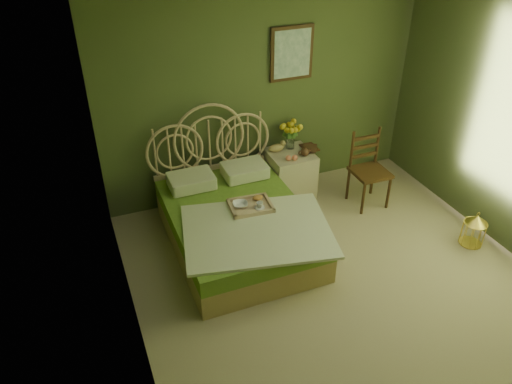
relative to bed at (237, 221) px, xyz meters
name	(u,v)px	position (x,y,z in m)	size (l,w,h in m)	color
floor	(350,297)	(0.74, -1.23, -0.29)	(4.50, 4.50, 0.00)	tan
ceiling	(388,29)	(0.74, -1.23, 2.31)	(4.50, 4.50, 0.00)	silver
wall_back	(264,93)	(0.74, 1.02, 1.01)	(4.00, 4.00, 0.00)	#4D592F
wall_left	(127,240)	(-1.26, -1.23, 1.01)	(4.50, 4.50, 0.00)	#4D592F
wall_art	(292,53)	(1.08, 0.99, 1.46)	(0.54, 0.04, 0.64)	#34210E
bed	(237,221)	(0.00, 0.00, 0.00)	(1.67, 2.12, 1.31)	tan
nightstand	(290,169)	(0.99, 0.72, 0.07)	(0.54, 0.54, 1.02)	beige
chair	(367,164)	(1.79, 0.22, 0.24)	(0.42, 0.42, 0.95)	#34210E
birdcage	(474,230)	(2.44, -1.00, -0.10)	(0.25, 0.25, 0.38)	gold
book_lower	(303,149)	(1.16, 0.73, 0.31)	(0.18, 0.24, 0.02)	#381E0F
book_upper	(303,148)	(1.16, 0.73, 0.33)	(0.17, 0.23, 0.02)	#472819
cereal_bowl	(240,204)	(0.03, -0.04, 0.24)	(0.16, 0.16, 0.04)	white
coffee_cup	(260,205)	(0.21, -0.15, 0.25)	(0.07, 0.07, 0.07)	white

